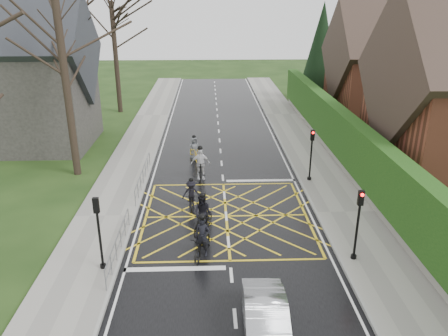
{
  "coord_description": "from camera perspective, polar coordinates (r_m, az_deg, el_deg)",
  "views": [
    {
      "loc": [
        -0.81,
        -19.46,
        10.17
      ],
      "look_at": [
        0.01,
        3.32,
        1.3
      ],
      "focal_mm": 35.0,
      "sensor_mm": 36.0,
      "label": 1
    }
  ],
  "objects": [
    {
      "name": "sidewalk_left",
      "position": [
        22.53,
        -15.24,
        -6.18
      ],
      "size": [
        3.0,
        80.0,
        0.15
      ],
      "primitive_type": "cube",
      "color": "gray",
      "rests_on": "ground"
    },
    {
      "name": "sidewalk_right",
      "position": [
        22.95,
        15.5,
        -5.67
      ],
      "size": [
        3.0,
        80.0,
        0.15
      ],
      "primitive_type": "cube",
      "color": "gray",
      "rests_on": "ground"
    },
    {
      "name": "cyclist_back",
      "position": [
        20.32,
        -2.77,
        -6.4
      ],
      "size": [
        1.33,
        2.02,
        1.97
      ],
      "rotation": [
        0.0,
        0.0,
        -0.43
      ],
      "color": "black",
      "rests_on": "ground"
    },
    {
      "name": "tree_far",
      "position": [
        42.42,
        -14.2,
        16.62
      ],
      "size": [
        8.4,
        8.4,
        10.4
      ],
      "color": "black",
      "rests_on": "ground"
    },
    {
      "name": "railing_north",
      "position": [
        25.56,
        -10.56,
        -0.66
      ],
      "size": [
        0.05,
        6.04,
        1.03
      ],
      "color": "slate",
      "rests_on": "ground"
    },
    {
      "name": "railing_south",
      "position": [
        18.91,
        -13.67,
        -9.18
      ],
      "size": [
        0.05,
        5.04,
        1.03
      ],
      "color": "slate",
      "rests_on": "ground"
    },
    {
      "name": "cyclist_rear",
      "position": [
        18.56,
        -2.81,
        -9.72
      ],
      "size": [
        1.24,
        2.1,
        1.93
      ],
      "rotation": [
        0.0,
        0.0,
        -0.3
      ],
      "color": "black",
      "rests_on": "ground"
    },
    {
      "name": "church",
      "position": [
        34.34,
        -24.23,
        10.65
      ],
      "size": [
        8.8,
        7.8,
        11.0
      ],
      "color": "#2D2B28",
      "rests_on": "ground"
    },
    {
      "name": "cyclist_lead",
      "position": [
        29.34,
        -3.9,
        2.17
      ],
      "size": [
        1.18,
        1.89,
        1.73
      ],
      "rotation": [
        0.0,
        0.0,
        0.34
      ],
      "color": "yellow",
      "rests_on": "ground"
    },
    {
      "name": "stone_wall",
      "position": [
        28.6,
        15.49,
        0.37
      ],
      "size": [
        0.5,
        38.0,
        0.7
      ],
      "primitive_type": "cube",
      "color": "slate",
      "rests_on": "ground"
    },
    {
      "name": "traffic_light_ne",
      "position": [
        25.82,
        11.29,
        1.59
      ],
      "size": [
        0.24,
        0.31,
        3.21
      ],
      "rotation": [
        0.0,
        0.0,
        3.14
      ],
      "color": "black",
      "rests_on": "ground"
    },
    {
      "name": "road",
      "position": [
        21.97,
        0.29,
        -6.3
      ],
      "size": [
        9.0,
        80.0,
        0.01
      ],
      "primitive_type": "cube",
      "color": "black",
      "rests_on": "ground"
    },
    {
      "name": "tree_near",
      "position": [
        26.84,
        -20.57,
        15.15
      ],
      "size": [
        9.24,
        9.24,
        11.44
      ],
      "color": "black",
      "rests_on": "ground"
    },
    {
      "name": "traffic_light_sw",
      "position": [
        17.74,
        -15.96,
        -8.31
      ],
      "size": [
        0.24,
        0.31,
        3.21
      ],
      "color": "black",
      "rests_on": "ground"
    },
    {
      "name": "car",
      "position": [
        14.66,
        5.52,
        -19.36
      ],
      "size": [
        1.47,
        3.97,
        1.3
      ],
      "primitive_type": "imported",
      "rotation": [
        0.0,
        0.0,
        -0.02
      ],
      "color": "#A1A3A8",
      "rests_on": "ground"
    },
    {
      "name": "ground",
      "position": [
        21.97,
        0.29,
        -6.31
      ],
      "size": [
        120.0,
        120.0,
        0.0
      ],
      "primitive_type": "plane",
      "color": "black",
      "rests_on": "ground"
    },
    {
      "name": "house_far",
      "position": [
        40.98,
        20.74,
        11.77
      ],
      "size": [
        9.8,
        8.8,
        10.3
      ],
      "color": "brown",
      "rests_on": "ground"
    },
    {
      "name": "conifer",
      "position": [
        47.19,
        12.54,
        14.48
      ],
      "size": [
        4.6,
        4.6,
        10.0
      ],
      "color": "black",
      "rests_on": "ground"
    },
    {
      "name": "cyclist_front",
      "position": [
        26.09,
        -3.1,
        0.13
      ],
      "size": [
        1.15,
        2.13,
        2.11
      ],
      "rotation": [
        0.0,
        0.0,
        0.04
      ],
      "color": "black",
      "rests_on": "ground"
    },
    {
      "name": "tree_mid",
      "position": [
        34.73,
        -18.3,
        17.72
      ],
      "size": [
        10.08,
        10.08,
        12.48
      ],
      "color": "black",
      "rests_on": "ground"
    },
    {
      "name": "traffic_light_se",
      "position": [
        18.44,
        17.03,
        -7.24
      ],
      "size": [
        0.24,
        0.31,
        3.21
      ],
      "rotation": [
        0.0,
        0.0,
        3.14
      ],
      "color": "black",
      "rests_on": "ground"
    },
    {
      "name": "hedge",
      "position": [
        28.04,
        15.84,
        3.71
      ],
      "size": [
        0.9,
        38.0,
        2.8
      ],
      "primitive_type": "cube",
      "color": "#13370F",
      "rests_on": "stone_wall"
    },
    {
      "name": "cyclist_mid",
      "position": [
        22.67,
        -4.27,
        -3.77
      ],
      "size": [
        1.0,
        1.72,
        1.64
      ],
      "rotation": [
        0.0,
        0.0,
        0.05
      ],
      "color": "black",
      "rests_on": "ground"
    }
  ]
}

